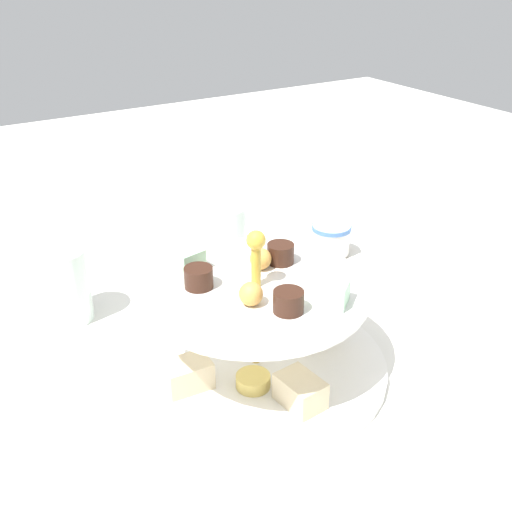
# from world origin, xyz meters

# --- Properties ---
(ground_plane) EXTENTS (2.40, 2.40, 0.00)m
(ground_plane) POSITION_xyz_m (0.00, 0.00, 0.00)
(ground_plane) COLOR silver
(tiered_serving_stand) EXTENTS (0.29, 0.29, 0.17)m
(tiered_serving_stand) POSITION_xyz_m (0.00, -0.00, 0.05)
(tiered_serving_stand) COLOR white
(tiered_serving_stand) RESTS_ON ground_plane
(water_glass_short_left) EXTENTS (0.06, 0.06, 0.08)m
(water_glass_short_left) POSITION_xyz_m (-0.26, 0.11, 0.04)
(water_glass_short_left) COLOR silver
(water_glass_short_left) RESTS_ON ground_plane
(teacup_with_saucer) EXTENTS (0.09, 0.09, 0.05)m
(teacup_with_saucer) POSITION_xyz_m (-0.18, 0.24, 0.02)
(teacup_with_saucer) COLOR white
(teacup_with_saucer) RESTS_ON ground_plane
(butter_knife_right) EXTENTS (0.17, 0.06, 0.00)m
(butter_knife_right) POSITION_xyz_m (0.06, 0.33, 0.00)
(butter_knife_right) COLOR silver
(butter_knife_right) RESTS_ON ground_plane
(water_glass_mid_back) EXTENTS (0.06, 0.06, 0.09)m
(water_glass_mid_back) POSITION_xyz_m (-0.21, -0.15, 0.05)
(water_glass_mid_back) COLOR silver
(water_glass_mid_back) RESTS_ON ground_plane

